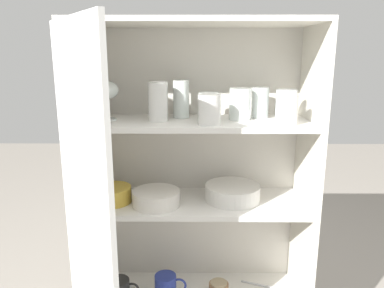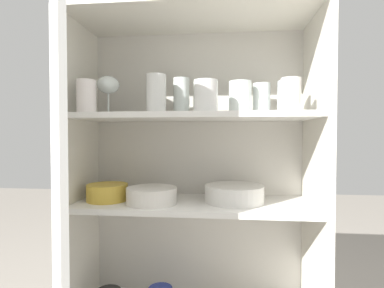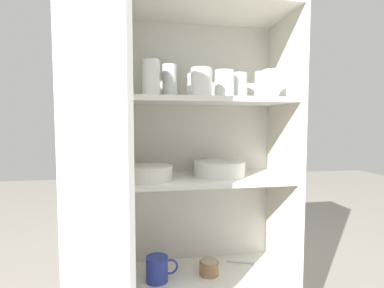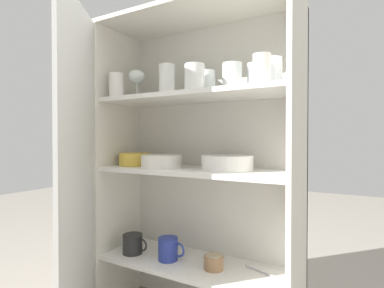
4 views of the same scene
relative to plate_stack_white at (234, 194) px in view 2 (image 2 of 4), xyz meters
name	(u,v)px [view 2 (image 2 of 4)]	position (x,y,z in m)	size (l,w,h in m)	color
cupboard_back_panel	(197,196)	(-0.15, 0.15, -0.04)	(0.90, 0.02, 1.37)	silver
cupboard_side_left	(81,202)	(-0.60, -0.01, -0.04)	(0.02, 0.34, 1.37)	silver
cupboard_side_right	(315,207)	(0.29, -0.01, -0.04)	(0.02, 0.34, 1.37)	silver
cupboard_top_panel	(193,17)	(-0.15, -0.01, 0.65)	(0.90, 0.34, 0.02)	silver
shelf_board_middle	(193,204)	(-0.15, -0.01, -0.04)	(0.87, 0.30, 0.02)	white
shelf_board_upper	(193,117)	(-0.15, -0.01, 0.29)	(0.87, 0.30, 0.02)	white
cupboard_door	(58,232)	(-0.48, -0.37, -0.04)	(0.26, 0.39, 1.37)	silver
tumbler_glass_0	(291,95)	(0.18, -0.11, 0.35)	(0.06, 0.06, 0.11)	silver
tumbler_glass_1	(86,97)	(-0.52, -0.11, 0.35)	(0.07, 0.07, 0.11)	silver
tumbler_glass_2	(156,94)	(-0.29, -0.03, 0.37)	(0.07, 0.07, 0.15)	white
tumbler_glass_3	(262,99)	(0.10, 0.05, 0.36)	(0.07, 0.07, 0.12)	white
tumbler_glass_4	(240,98)	(0.02, 0.00, 0.36)	(0.08, 0.08, 0.12)	white
tumbler_glass_5	(206,96)	(-0.10, -0.10, 0.35)	(0.08, 0.08, 0.11)	white
tumbler_glass_6	(208,101)	(-0.10, 0.00, 0.35)	(0.08, 0.08, 0.10)	white
tumbler_glass_7	(288,97)	(0.19, -0.01, 0.35)	(0.08, 0.08, 0.12)	white
tumbler_glass_8	(181,97)	(-0.21, 0.05, 0.37)	(0.06, 0.06, 0.15)	white
wine_glass_0	(108,86)	(-0.48, -0.01, 0.41)	(0.08, 0.08, 0.15)	white
plate_stack_white	(234,194)	(0.00, 0.00, 0.00)	(0.22, 0.22, 0.06)	white
mixing_bowl_large	(152,195)	(-0.30, -0.05, 0.00)	(0.19, 0.19, 0.06)	silver
serving_bowl_small	(107,192)	(-0.48, -0.03, 0.00)	(0.15, 0.15, 0.06)	gold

